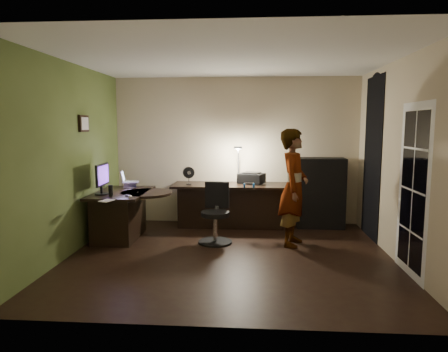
# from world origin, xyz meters

# --- Properties ---
(floor) EXTENTS (4.50, 4.00, 0.01)m
(floor) POSITION_xyz_m (0.00, 0.00, -0.01)
(floor) COLOR black
(floor) RESTS_ON ground
(ceiling) EXTENTS (4.50, 4.00, 0.01)m
(ceiling) POSITION_xyz_m (0.00, 0.00, 2.71)
(ceiling) COLOR silver
(ceiling) RESTS_ON floor
(wall_back) EXTENTS (4.50, 0.01, 2.70)m
(wall_back) POSITION_xyz_m (0.00, 2.00, 1.35)
(wall_back) COLOR #BFAE8C
(wall_back) RESTS_ON floor
(wall_front) EXTENTS (4.50, 0.01, 2.70)m
(wall_front) POSITION_xyz_m (0.00, -2.00, 1.35)
(wall_front) COLOR #BFAE8C
(wall_front) RESTS_ON floor
(wall_left) EXTENTS (0.01, 4.00, 2.70)m
(wall_left) POSITION_xyz_m (-2.25, 0.00, 1.35)
(wall_left) COLOR #BFAE8C
(wall_left) RESTS_ON floor
(wall_right) EXTENTS (0.01, 4.00, 2.70)m
(wall_right) POSITION_xyz_m (2.25, 0.00, 1.35)
(wall_right) COLOR #BFAE8C
(wall_right) RESTS_ON floor
(green_wall_overlay) EXTENTS (0.00, 4.00, 2.70)m
(green_wall_overlay) POSITION_xyz_m (-2.24, 0.00, 1.35)
(green_wall_overlay) COLOR #4E602B
(green_wall_overlay) RESTS_ON floor
(arched_doorway) EXTENTS (0.01, 0.90, 2.60)m
(arched_doorway) POSITION_xyz_m (2.24, 1.15, 1.30)
(arched_doorway) COLOR black
(arched_doorway) RESTS_ON floor
(french_door) EXTENTS (0.02, 0.92, 2.10)m
(french_door) POSITION_xyz_m (2.24, -0.55, 1.05)
(french_door) COLOR white
(french_door) RESTS_ON floor
(framed_picture) EXTENTS (0.04, 0.30, 0.25)m
(framed_picture) POSITION_xyz_m (-2.22, 0.45, 1.85)
(framed_picture) COLOR black
(framed_picture) RESTS_ON wall_left
(desk_left) EXTENTS (0.84, 1.34, 0.76)m
(desk_left) POSITION_xyz_m (-1.79, 0.79, 0.38)
(desk_left) COLOR black
(desk_left) RESTS_ON floor
(desk_right) EXTENTS (2.08, 0.73, 0.78)m
(desk_right) POSITION_xyz_m (-0.07, 1.63, 0.39)
(desk_right) COLOR black
(desk_right) RESTS_ON floor
(cabinet) EXTENTS (0.84, 0.44, 1.25)m
(cabinet) POSITION_xyz_m (1.53, 1.74, 0.62)
(cabinet) COLOR black
(cabinet) RESTS_ON floor
(laptop_stand) EXTENTS (0.25, 0.22, 0.09)m
(laptop_stand) POSITION_xyz_m (-1.77, 1.22, 0.81)
(laptop_stand) COLOR silver
(laptop_stand) RESTS_ON desk_left
(laptop) EXTENTS (0.34, 0.32, 0.20)m
(laptop) POSITION_xyz_m (-1.77, 1.22, 0.95)
(laptop) COLOR silver
(laptop) RESTS_ON laptop_stand
(monitor) EXTENTS (0.13, 0.52, 0.34)m
(monitor) POSITION_xyz_m (-2.00, 0.50, 0.94)
(monitor) COLOR black
(monitor) RESTS_ON desk_left
(mouse) EXTENTS (0.07, 0.09, 0.03)m
(mouse) POSITION_xyz_m (-1.50, 0.29, 0.78)
(mouse) COLOR silver
(mouse) RESTS_ON desk_left
(phone) EXTENTS (0.09, 0.14, 0.01)m
(phone) POSITION_xyz_m (-1.58, 0.44, 0.77)
(phone) COLOR black
(phone) RESTS_ON desk_left
(pen) EXTENTS (0.03, 0.15, 0.01)m
(pen) POSITION_xyz_m (-1.49, 0.69, 0.77)
(pen) COLOR black
(pen) RESTS_ON desk_left
(speaker) EXTENTS (0.07, 0.07, 0.17)m
(speaker) POSITION_xyz_m (-1.81, 0.36, 0.85)
(speaker) COLOR black
(speaker) RESTS_ON desk_left
(notepad) EXTENTS (0.20, 0.24, 0.01)m
(notepad) POSITION_xyz_m (-1.73, -0.03, 0.77)
(notepad) COLOR silver
(notepad) RESTS_ON desk_left
(desk_fan) EXTENTS (0.23, 0.17, 0.31)m
(desk_fan) POSITION_xyz_m (-0.80, 1.46, 0.95)
(desk_fan) COLOR black
(desk_fan) RESTS_ON desk_right
(headphones) EXTENTS (0.20, 0.10, 0.09)m
(headphones) POSITION_xyz_m (0.26, 1.15, 0.84)
(headphones) COLOR #0E4F9D
(headphones) RESTS_ON desk_right
(printer) EXTENTS (0.52, 0.47, 0.19)m
(printer) POSITION_xyz_m (0.30, 1.72, 0.89)
(printer) COLOR black
(printer) RESTS_ON desk_right
(desk_lamp) EXTENTS (0.25, 0.36, 0.71)m
(desk_lamp) POSITION_xyz_m (0.06, 1.83, 1.15)
(desk_lamp) COLOR black
(desk_lamp) RESTS_ON desk_right
(office_chair) EXTENTS (0.55, 0.55, 0.94)m
(office_chair) POSITION_xyz_m (-0.26, 0.61, 0.47)
(office_chair) COLOR black
(office_chair) RESTS_ON floor
(person) EXTENTS (0.57, 0.72, 1.78)m
(person) POSITION_xyz_m (0.94, 0.62, 0.89)
(person) COLOR #D8A88C
(person) RESTS_ON floor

